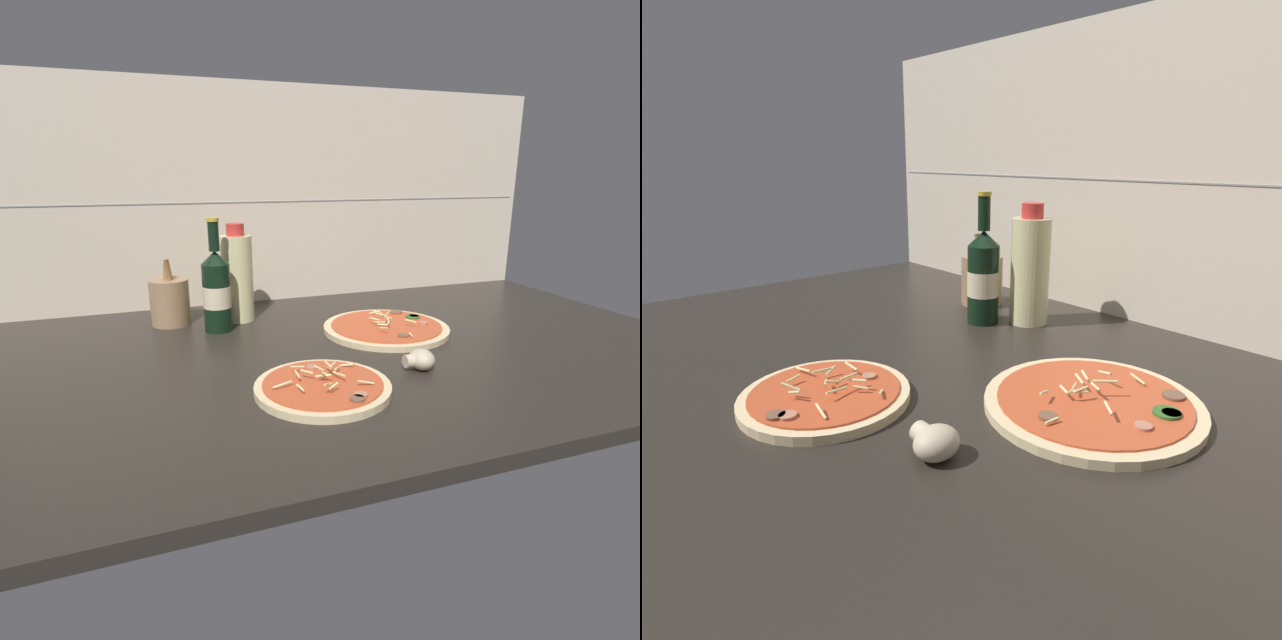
{
  "view_description": "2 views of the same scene",
  "coord_description": "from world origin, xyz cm",
  "views": [
    {
      "loc": [
        -35.19,
        -90.39,
        37.9
      ],
      "look_at": [
        -1.32,
        4.3,
        7.85
      ],
      "focal_mm": 28.0,
      "sensor_mm": 36.0,
      "label": 1
    },
    {
      "loc": [
        49.88,
        -44.49,
        34.51
      ],
      "look_at": [
        -5.26,
        2.92,
        10.56
      ],
      "focal_mm": 28.0,
      "sensor_mm": 36.0,
      "label": 2
    }
  ],
  "objects": [
    {
      "name": "utensil_crock",
      "position": [
        -30.12,
        30.2,
        8.18
      ],
      "size": [
        9.23,
        9.23,
        16.16
      ],
      "color": "#9E7A56",
      "rests_on": "counter_slab"
    },
    {
      "name": "counter_slab",
      "position": [
        0.0,
        0.0,
        1.25
      ],
      "size": [
        160.0,
        90.0,
        2.5
      ],
      "color": "#28231E",
      "rests_on": "ground"
    },
    {
      "name": "pizza_far",
      "position": [
        16.03,
        7.53,
        3.27
      ],
      "size": [
        28.74,
        28.74,
        4.55
      ],
      "color": "beige",
      "rests_on": "counter_slab"
    },
    {
      "name": "tile_backsplash",
      "position": [
        0.0,
        45.5,
        30.0
      ],
      "size": [
        160.0,
        1.13,
        60.0
      ],
      "color": "beige",
      "rests_on": "ground"
    },
    {
      "name": "pizza_near",
      "position": [
        -8.97,
        -18.52,
        3.31
      ],
      "size": [
        23.01,
        23.01,
        4.67
      ],
      "color": "beige",
      "rests_on": "counter_slab"
    },
    {
      "name": "mushroom_left",
      "position": [
        11.39,
        -15.35,
        4.44
      ],
      "size": [
        5.82,
        5.54,
        3.88
      ],
      "color": "beige",
      "rests_on": "counter_slab"
    },
    {
      "name": "oil_bottle",
      "position": [
        -14.1,
        28.17,
        13.36
      ],
      "size": [
        7.63,
        7.63,
        23.62
      ],
      "color": "beige",
      "rests_on": "counter_slab"
    },
    {
      "name": "beer_bottle",
      "position": [
        -20.15,
        21.29,
        12.06
      ],
      "size": [
        6.38,
        6.38,
        25.74
      ],
      "color": "black",
      "rests_on": "counter_slab"
    }
  ]
}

